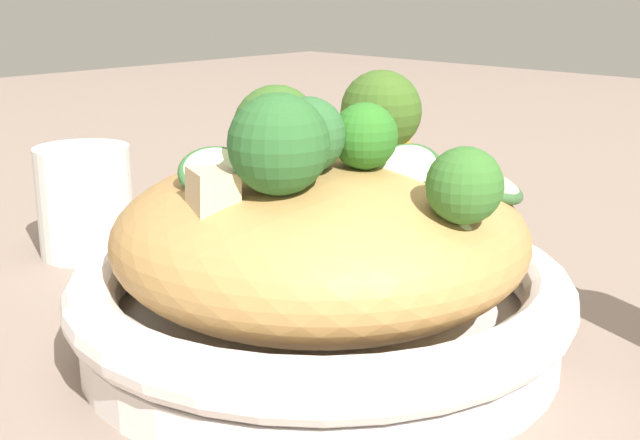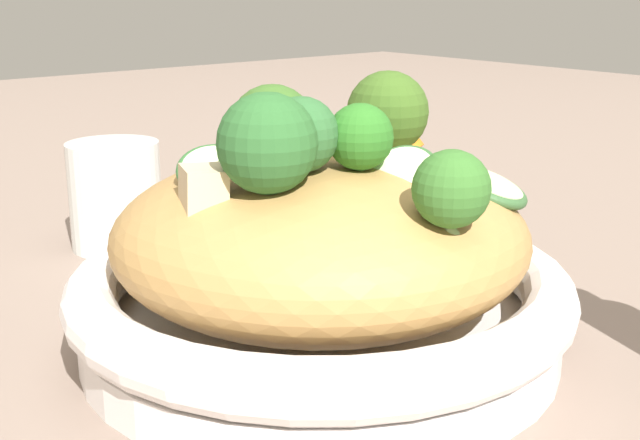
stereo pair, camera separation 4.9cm
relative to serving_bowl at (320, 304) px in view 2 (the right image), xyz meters
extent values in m
plane|color=gray|center=(0.00, 0.00, -0.03)|extent=(3.00, 3.00, 0.00)
cylinder|color=white|center=(0.00, 0.00, -0.02)|extent=(0.28, 0.28, 0.02)
torus|color=white|center=(0.00, 0.00, 0.01)|extent=(0.29, 0.29, 0.03)
ellipsoid|color=#AC8046|center=(0.00, 0.00, 0.04)|extent=(0.24, 0.24, 0.09)
torus|color=#A67744|center=(-0.03, 0.02, 0.07)|extent=(0.06, 0.06, 0.02)
torus|color=#B2854B|center=(-0.01, -0.02, 0.08)|extent=(0.05, 0.05, 0.02)
torus|color=#A28348|center=(0.04, 0.02, 0.08)|extent=(0.09, 0.09, 0.04)
cone|color=#9DC479|center=(-0.03, 0.00, 0.09)|extent=(0.02, 0.02, 0.02)
sphere|color=#2C6E22|center=(-0.03, 0.00, 0.10)|extent=(0.05, 0.05, 0.04)
cone|color=#98BD7B|center=(0.00, 0.03, 0.09)|extent=(0.03, 0.03, 0.01)
sphere|color=#386024|center=(0.00, 0.03, 0.11)|extent=(0.06, 0.06, 0.05)
cone|color=#9BB871|center=(0.00, -0.05, 0.08)|extent=(0.02, 0.02, 0.02)
sphere|color=#3B5C1F|center=(0.00, -0.05, 0.11)|extent=(0.06, 0.06, 0.05)
cone|color=#9EBB70|center=(-0.02, 0.05, 0.08)|extent=(0.03, 0.03, 0.01)
sphere|color=#2B5F2B|center=(-0.02, 0.05, 0.11)|extent=(0.07, 0.07, 0.05)
cone|color=#A2BC77|center=(-0.10, 0.00, 0.07)|extent=(0.02, 0.02, 0.02)
sphere|color=#356A29|center=(-0.10, 0.00, 0.09)|extent=(0.04, 0.04, 0.04)
cone|color=#9EBF78|center=(-0.02, 0.03, 0.09)|extent=(0.02, 0.02, 0.02)
sphere|color=#2F6130|center=(-0.02, 0.03, 0.11)|extent=(0.05, 0.05, 0.04)
cylinder|color=orange|center=(0.06, -0.01, 0.08)|extent=(0.03, 0.03, 0.02)
cylinder|color=orange|center=(0.02, 0.01, 0.09)|extent=(0.03, 0.03, 0.03)
cylinder|color=orange|center=(0.05, -0.03, 0.09)|extent=(0.03, 0.03, 0.02)
cylinder|color=orange|center=(0.02, -0.09, 0.08)|extent=(0.04, 0.04, 0.02)
cylinder|color=beige|center=(-0.05, -0.02, 0.09)|extent=(0.04, 0.04, 0.02)
torus|color=#30592B|center=(-0.05, -0.02, 0.09)|extent=(0.05, 0.05, 0.02)
cylinder|color=beige|center=(-0.07, -0.07, 0.07)|extent=(0.05, 0.05, 0.02)
torus|color=#355C31|center=(-0.07, -0.07, 0.07)|extent=(0.06, 0.06, 0.02)
cylinder|color=beige|center=(0.04, -0.01, 0.09)|extent=(0.05, 0.05, 0.02)
torus|color=#305E2A|center=(0.04, -0.01, 0.09)|extent=(0.06, 0.06, 0.02)
cylinder|color=beige|center=(0.02, 0.05, 0.08)|extent=(0.05, 0.05, 0.02)
torus|color=#2B592A|center=(0.02, 0.05, 0.08)|extent=(0.06, 0.06, 0.02)
cube|color=beige|center=(0.00, 0.08, 0.08)|extent=(0.03, 0.03, 0.02)
cube|color=beige|center=(0.01, -0.04, 0.09)|extent=(0.03, 0.03, 0.03)
cube|color=beige|center=(0.03, -0.02, 0.09)|extent=(0.04, 0.05, 0.03)
cube|color=beige|center=(0.03, 0.02, 0.09)|extent=(0.04, 0.03, 0.03)
cylinder|color=tan|center=(0.30, -0.17, -0.02)|extent=(0.07, 0.19, 0.01)
cylinder|color=tan|center=(0.29, -0.17, -0.02)|extent=(0.07, 0.19, 0.01)
cylinder|color=silver|center=(0.26, 0.00, 0.02)|extent=(0.07, 0.07, 0.09)
camera|label=1|loc=(-0.33, 0.34, 0.19)|focal=47.58mm
camera|label=2|loc=(-0.36, 0.30, 0.19)|focal=47.58mm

